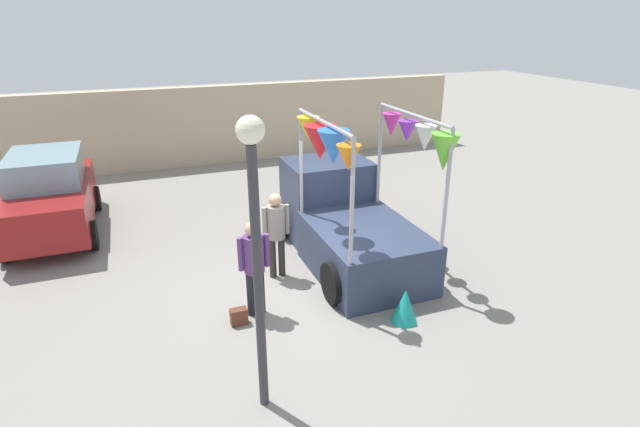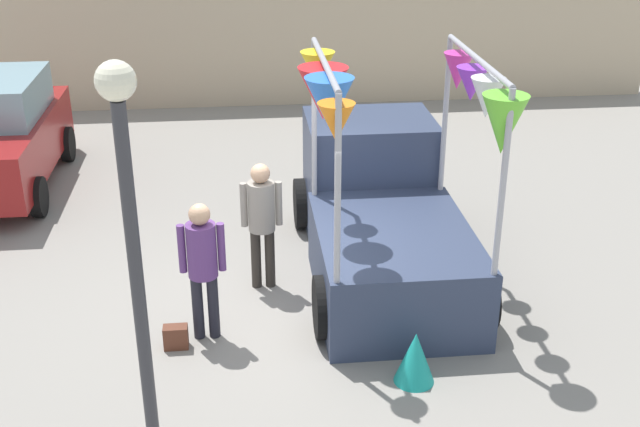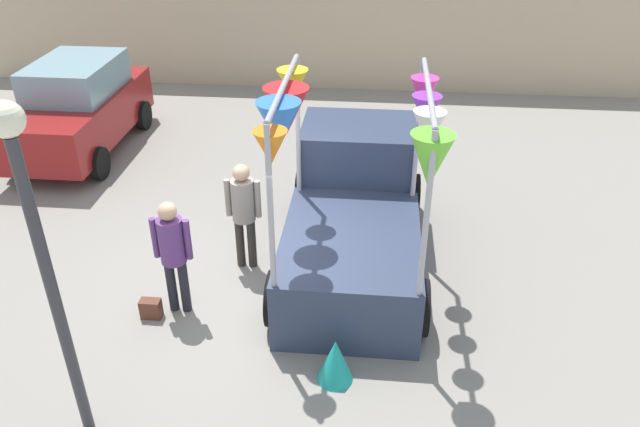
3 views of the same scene
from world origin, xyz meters
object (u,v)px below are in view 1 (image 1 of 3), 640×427
at_px(vendor_truck, 344,215).
at_px(handbag, 239,317).
at_px(street_lamp, 256,230).
at_px(folded_kite_bundle_teal, 405,306).
at_px(person_vendor, 276,227).
at_px(person_customer, 254,260).
at_px(parked_car, 50,194).

xyz_separation_m(vendor_truck, handbag, (-2.66, -1.77, -0.77)).
bearing_deg(street_lamp, folded_kite_bundle_teal, 20.22).
height_order(vendor_truck, folded_kite_bundle_teal, vendor_truck).
distance_m(vendor_truck, street_lamp, 4.85).
relative_size(person_vendor, folded_kite_bundle_teal, 2.86).
bearing_deg(vendor_truck, street_lamp, -126.74).
height_order(vendor_truck, handbag, vendor_truck).
bearing_deg(person_customer, folded_kite_bundle_teal, -26.50).
distance_m(vendor_truck, person_vendor, 1.66).
bearing_deg(handbag, person_customer, 29.74).
height_order(parked_car, handbag, parked_car).
relative_size(parked_car, person_customer, 2.35).
bearing_deg(street_lamp, person_vendor, 70.57).
xyz_separation_m(person_vendor, handbag, (-1.06, -1.34, -0.90)).
distance_m(parked_car, handbag, 6.19).
bearing_deg(folded_kite_bundle_teal, parked_car, 133.18).
distance_m(vendor_truck, handbag, 3.29).
height_order(parked_car, person_vendor, parked_car).
height_order(parked_car, street_lamp, street_lamp).
bearing_deg(handbag, parked_car, 121.30).
relative_size(person_vendor, handbag, 6.13).
height_order(handbag, folded_kite_bundle_teal, folded_kite_bundle_teal).
height_order(parked_car, folded_kite_bundle_teal, parked_car).
bearing_deg(person_vendor, vendor_truck, 15.01).
bearing_deg(folded_kite_bundle_teal, person_customer, 153.50).
xyz_separation_m(person_customer, street_lamp, (-0.43, -2.10, 1.47)).
xyz_separation_m(parked_car, handbag, (3.19, -5.24, -0.80)).
relative_size(parked_car, person_vendor, 2.33).
relative_size(vendor_truck, parked_car, 1.02).
bearing_deg(parked_car, street_lamp, -66.51).
distance_m(parked_car, street_lamp, 7.94).
relative_size(parked_car, street_lamp, 1.05).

